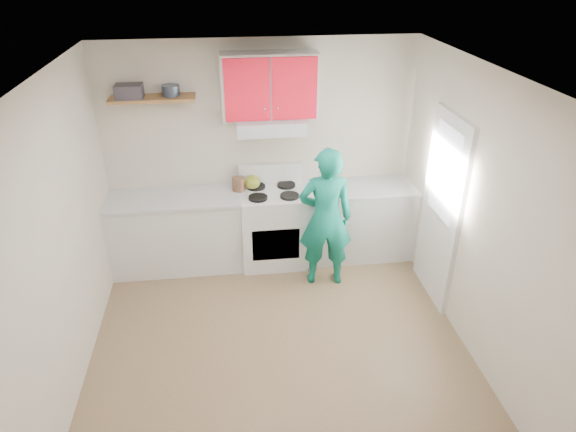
{
  "coord_description": "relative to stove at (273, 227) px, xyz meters",
  "views": [
    {
      "loc": [
        -0.39,
        -3.69,
        3.45
      ],
      "look_at": [
        0.15,
        0.55,
        1.15
      ],
      "focal_mm": 31.41,
      "sensor_mm": 36.0,
      "label": 1
    }
  ],
  "objects": [
    {
      "name": "floor",
      "position": [
        -0.1,
        -1.57,
        -0.46
      ],
      "size": [
        3.8,
        3.8,
        0.0
      ],
      "primitive_type": "plane",
      "color": "brown",
      "rests_on": "ground"
    },
    {
      "name": "ceiling",
      "position": [
        -0.1,
        -1.57,
        2.14
      ],
      "size": [
        3.6,
        3.8,
        0.04
      ],
      "primitive_type": "cube",
      "color": "white",
      "rests_on": "floor"
    },
    {
      "name": "back_wall",
      "position": [
        -0.1,
        0.32,
        0.84
      ],
      "size": [
        3.6,
        0.04,
        2.6
      ],
      "primitive_type": "cube",
      "color": "beige",
      "rests_on": "floor"
    },
    {
      "name": "front_wall",
      "position": [
        -0.1,
        -3.47,
        0.84
      ],
      "size": [
        3.6,
        0.04,
        2.6
      ],
      "primitive_type": "cube",
      "color": "beige",
      "rests_on": "floor"
    },
    {
      "name": "left_wall",
      "position": [
        -1.9,
        -1.57,
        0.84
      ],
      "size": [
        0.04,
        3.8,
        2.6
      ],
      "primitive_type": "cube",
      "color": "beige",
      "rests_on": "floor"
    },
    {
      "name": "right_wall",
      "position": [
        1.7,
        -1.57,
        0.84
      ],
      "size": [
        0.04,
        3.8,
        2.6
      ],
      "primitive_type": "cube",
      "color": "beige",
      "rests_on": "floor"
    },
    {
      "name": "door",
      "position": [
        1.68,
        -0.88,
        0.56
      ],
      "size": [
        0.05,
        0.85,
        2.05
      ],
      "primitive_type": "cube",
      "color": "white",
      "rests_on": "floor"
    },
    {
      "name": "door_glass",
      "position": [
        1.65,
        -0.88,
        0.99
      ],
      "size": [
        0.01,
        0.55,
        0.95
      ],
      "primitive_type": "cube",
      "color": "white",
      "rests_on": "door"
    },
    {
      "name": "counter_left",
      "position": [
        -1.14,
        0.02,
        -0.01
      ],
      "size": [
        1.52,
        0.6,
        0.9
      ],
      "primitive_type": "cube",
      "color": "silver",
      "rests_on": "floor"
    },
    {
      "name": "counter_right",
      "position": [
        1.04,
        0.02,
        -0.01
      ],
      "size": [
        1.32,
        0.6,
        0.9
      ],
      "primitive_type": "cube",
      "color": "silver",
      "rests_on": "floor"
    },
    {
      "name": "stove",
      "position": [
        0.0,
        0.0,
        0.0
      ],
      "size": [
        0.76,
        0.65,
        0.92
      ],
      "primitive_type": "cube",
      "color": "white",
      "rests_on": "floor"
    },
    {
      "name": "range_hood",
      "position": [
        0.0,
        0.1,
        1.24
      ],
      "size": [
        0.76,
        0.44,
        0.15
      ],
      "primitive_type": "cube",
      "color": "silver",
      "rests_on": "back_wall"
    },
    {
      "name": "upper_cabinets",
      "position": [
        0.0,
        0.16,
        1.66
      ],
      "size": [
        1.02,
        0.33,
        0.7
      ],
      "primitive_type": "cube",
      "color": "red",
      "rests_on": "back_wall"
    },
    {
      "name": "shelf",
      "position": [
        -1.25,
        0.18,
        1.56
      ],
      "size": [
        0.9,
        0.3,
        0.04
      ],
      "primitive_type": "cube",
      "color": "brown",
      "rests_on": "back_wall"
    },
    {
      "name": "books",
      "position": [
        -1.47,
        0.15,
        1.65
      ],
      "size": [
        0.28,
        0.21,
        0.15
      ],
      "primitive_type": "cube",
      "rotation": [
        0.0,
        0.0,
        -0.02
      ],
      "color": "#3B353C",
      "rests_on": "shelf"
    },
    {
      "name": "tin",
      "position": [
        -1.05,
        0.19,
        1.63
      ],
      "size": [
        0.19,
        0.19,
        0.11
      ],
      "primitive_type": "cylinder",
      "rotation": [
        0.0,
        0.0,
        0.03
      ],
      "color": "#333D4C",
      "rests_on": "shelf"
    },
    {
      "name": "kettle",
      "position": [
        -0.23,
        0.14,
        0.54
      ],
      "size": [
        0.25,
        0.25,
        0.17
      ],
      "primitive_type": "ellipsoid",
      "rotation": [
        0.0,
        0.0,
        -0.31
      ],
      "color": "olive",
      "rests_on": "stove"
    },
    {
      "name": "crock",
      "position": [
        -0.39,
        0.1,
        0.53
      ],
      "size": [
        0.18,
        0.18,
        0.18
      ],
      "primitive_type": "cylinder",
      "rotation": [
        0.0,
        0.0,
        -0.25
      ],
      "color": "brown",
      "rests_on": "counter_left"
    },
    {
      "name": "cutting_board",
      "position": [
        0.9,
        -0.04,
        0.45
      ],
      "size": [
        0.35,
        0.27,
        0.02
      ],
      "primitive_type": "cube",
      "rotation": [
        0.0,
        0.0,
        -0.13
      ],
      "color": "olive",
      "rests_on": "counter_right"
    },
    {
      "name": "silicone_mat",
      "position": [
        1.51,
        -0.04,
        0.44
      ],
      "size": [
        0.31,
        0.26,
        0.01
      ],
      "primitive_type": "cube",
      "rotation": [
        0.0,
        0.0,
        0.01
      ],
      "color": "red",
      "rests_on": "counter_right"
    },
    {
      "name": "person",
      "position": [
        0.53,
        -0.52,
        0.36
      ],
      "size": [
        0.62,
        0.43,
        1.64
      ],
      "primitive_type": "imported",
      "rotation": [
        0.0,
        0.0,
        3.07
      ],
      "color": "#0D7761",
      "rests_on": "floor"
    }
  ]
}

